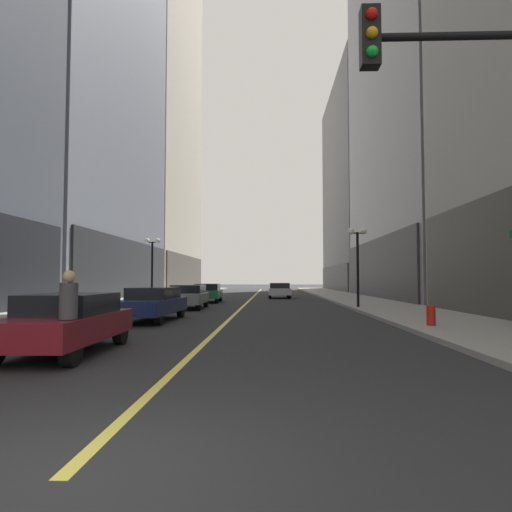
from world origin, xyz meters
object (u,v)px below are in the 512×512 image
object	(u,v)px
car_grey	(188,296)
car_silver	(279,290)
car_navy	(153,303)
street_lamp_left_far	(152,255)
car_green	(208,292)
pedestrian_with_orange_bag	(68,309)
street_lamp_right_mid	(358,249)
car_maroon	(67,321)
fire_hydrant_right	(431,318)

from	to	relation	value
car_grey	car_silver	distance (m)	14.89
car_navy	street_lamp_left_far	distance (m)	13.20
car_green	street_lamp_left_far	distance (m)	4.69
pedestrian_with_orange_bag	street_lamp_left_far	size ratio (longest dim) A/B	0.41
car_navy	car_green	bearing A→B (deg)	89.45
car_grey	car_green	world-z (taller)	same
car_green	car_navy	bearing A→B (deg)	-90.55
car_navy	street_lamp_left_far	xyz separation A→B (m)	(-3.42, 12.50, 2.54)
car_navy	street_lamp_right_mid	distance (m)	11.84
car_green	car_silver	xyz separation A→B (m)	(5.23, 7.04, -0.00)
car_maroon	fire_hydrant_right	world-z (taller)	car_maroon
pedestrian_with_orange_bag	street_lamp_left_far	distance (m)	22.16
car_navy	car_green	distance (m)	14.18
car_navy	car_silver	bearing A→B (deg)	75.80
car_grey	street_lamp_left_far	world-z (taller)	street_lamp_left_far
car_grey	pedestrian_with_orange_bag	distance (m)	16.49
car_green	fire_hydrant_right	distance (m)	19.66
car_grey	car_maroon	bearing A→B (deg)	-89.45
pedestrian_with_orange_bag	fire_hydrant_right	xyz separation A→B (m)	(9.06, 6.25, -0.67)
fire_hydrant_right	car_silver	bearing A→B (deg)	100.58
car_maroon	car_green	size ratio (longest dim) A/B	0.96
car_navy	car_silver	world-z (taller)	same
car_maroon	street_lamp_left_far	size ratio (longest dim) A/B	0.95
pedestrian_with_orange_bag	street_lamp_right_mid	bearing A→B (deg)	61.70
street_lamp_left_far	fire_hydrant_right	bearing A→B (deg)	-49.17
car_green	fire_hydrant_right	size ratio (longest dim) A/B	5.45
car_navy	car_grey	distance (m)	7.33
car_green	fire_hydrant_right	world-z (taller)	car_green
car_grey	car_navy	bearing A→B (deg)	-90.23
pedestrian_with_orange_bag	car_grey	bearing A→B (deg)	92.72
fire_hydrant_right	street_lamp_right_mid	bearing A→B (deg)	92.96
street_lamp_right_mid	car_green	bearing A→B (deg)	141.25
street_lamp_right_mid	fire_hydrant_right	distance (m)	10.09
car_silver	fire_hydrant_right	world-z (taller)	car_silver
street_lamp_left_far	fire_hydrant_right	size ratio (longest dim) A/B	5.54
car_silver	fire_hydrant_right	distance (m)	24.54
car_maroon	street_lamp_left_far	bearing A→B (deg)	100.05
car_green	pedestrian_with_orange_bag	bearing A→B (deg)	-88.34
car_maroon	car_navy	world-z (taller)	same
car_green	street_lamp_left_far	world-z (taller)	street_lamp_left_far
car_navy	street_lamp_right_mid	bearing A→B (deg)	35.81
car_silver	car_maroon	bearing A→B (deg)	-100.15
car_green	street_lamp_left_far	size ratio (longest dim) A/B	0.98
car_maroon	street_lamp_left_far	xyz separation A→B (m)	(-3.60, 20.31, 2.54)
car_maroon	pedestrian_with_orange_bag	size ratio (longest dim) A/B	2.31
car_grey	fire_hydrant_right	size ratio (longest dim) A/B	5.39
pedestrian_with_orange_bag	street_lamp_left_far	bearing A→B (deg)	101.07
car_maroon	car_grey	bearing A→B (deg)	90.55
fire_hydrant_right	car_green	bearing A→B (deg)	119.70
car_green	car_maroon	bearing A→B (deg)	-89.90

